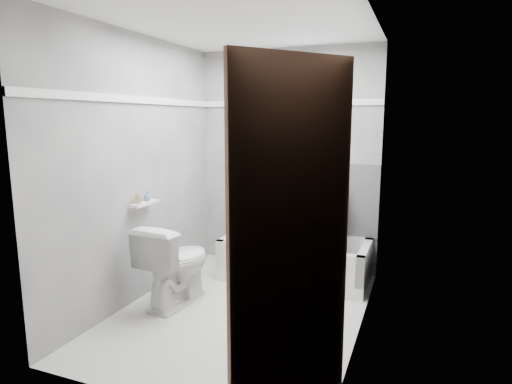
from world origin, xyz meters
The scene contains 19 objects.
floor centered at (0.00, 0.00, 0.00)m, with size 2.60×2.60×0.00m, color white.
ceiling centered at (0.00, 0.00, 2.40)m, with size 2.60×2.60×0.00m, color silver.
wall_back centered at (0.00, 1.30, 1.20)m, with size 2.00×0.02×2.40m, color slate.
wall_front centered at (0.00, -1.30, 1.20)m, with size 2.00×0.02×2.40m, color slate.
wall_left centered at (-1.00, 0.00, 1.20)m, with size 0.02×2.60×2.40m, color slate.
wall_right centered at (1.00, 0.00, 1.20)m, with size 0.02×2.60×2.40m, color slate.
bathtub centered at (0.21, 0.93, 0.21)m, with size 1.50×0.70×0.42m, color white, non-canonical shape.
office_chair centered at (0.43, 0.98, 0.63)m, with size 0.58×0.58×1.01m, color slate, non-canonical shape.
toilet centered at (-0.62, -0.04, 0.37)m, with size 0.42×0.75×0.74m, color white.
door centered at (0.98, -1.28, 1.00)m, with size 0.78×0.78×2.00m, color #51331E, non-canonical shape.
window centered at (0.25, 1.29, 2.02)m, with size 0.66×0.04×0.40m, color black, non-canonical shape.
backerboard centered at (0.25, 1.29, 0.80)m, with size 1.50×0.02×0.78m, color #4C4C4F.
trim_back centered at (0.00, 1.29, 1.82)m, with size 2.00×0.02×0.06m, color white.
trim_left centered at (-0.99, 0.00, 1.82)m, with size 0.02×2.60×0.06m, color white.
pole centered at (-0.02, 1.06, 1.05)m, with size 0.02×0.02×1.95m, color silver.
shelf centered at (-0.93, -0.04, 0.90)m, with size 0.10×0.32×0.03m, color white.
soap_bottle_a centered at (-0.94, -0.12, 0.97)m, with size 0.05×0.05×0.10m, color #A48A52.
soap_bottle_b centered at (-0.94, 0.02, 0.96)m, with size 0.07×0.07×0.09m, color slate.
faucet centered at (-0.20, 1.27, 0.55)m, with size 0.26×0.10×0.16m, color silver, non-canonical shape.
Camera 1 is at (1.39, -3.20, 1.66)m, focal length 30.00 mm.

